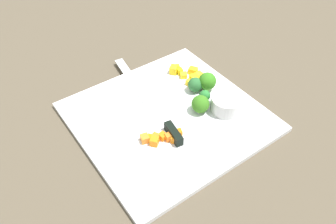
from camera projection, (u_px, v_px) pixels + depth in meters
ground_plane at (168, 119)px, 0.80m from camera, size 4.00×4.00×0.00m
cutting_board at (168, 117)px, 0.79m from camera, size 0.41×0.39×0.01m
prep_bowl at (226, 104)px, 0.79m from camera, size 0.07×0.07×0.04m
chef_knife at (157, 111)px, 0.79m from camera, size 0.07×0.35×0.02m
carrot_dice_0 at (163, 136)px, 0.73m from camera, size 0.02×0.02×0.01m
carrot_dice_1 at (175, 139)px, 0.72m from camera, size 0.02×0.02×0.02m
carrot_dice_2 at (145, 139)px, 0.72m from camera, size 0.02×0.02×0.02m
carrot_dice_3 at (178, 132)px, 0.74m from camera, size 0.02×0.02×0.01m
carrot_dice_4 at (151, 139)px, 0.73m from camera, size 0.02×0.02×0.01m
carrot_dice_5 at (154, 141)px, 0.72m from camera, size 0.02×0.02×0.02m
carrot_dice_6 at (156, 137)px, 0.73m from camera, size 0.02×0.02×0.01m
carrot_dice_7 at (169, 137)px, 0.73m from camera, size 0.02×0.02×0.02m
pepper_dice_0 at (177, 67)px, 0.91m from camera, size 0.02×0.02×0.01m
pepper_dice_1 at (174, 70)px, 0.90m from camera, size 0.03×0.03×0.02m
pepper_dice_2 at (189, 82)px, 0.86m from camera, size 0.02×0.02×0.01m
pepper_dice_3 at (199, 75)px, 0.89m from camera, size 0.02×0.02×0.01m
pepper_dice_4 at (180, 71)px, 0.90m from camera, size 0.02×0.02×0.01m
pepper_dice_5 at (198, 81)px, 0.86m from camera, size 0.02×0.02×0.02m
pepper_dice_6 at (193, 71)px, 0.90m from camera, size 0.03×0.03×0.02m
pepper_dice_7 at (194, 79)px, 0.87m from camera, size 0.02×0.02×0.02m
pepper_dice_8 at (184, 75)px, 0.88m from camera, size 0.02×0.02×0.01m
broccoli_floret_0 at (195, 85)px, 0.84m from camera, size 0.04×0.04×0.04m
broccoli_floret_1 at (205, 96)px, 0.81m from camera, size 0.03×0.03×0.03m
broccoli_floret_2 at (200, 104)px, 0.78m from camera, size 0.04×0.04×0.04m
broccoli_floret_3 at (207, 81)px, 0.83m from camera, size 0.04×0.04×0.05m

